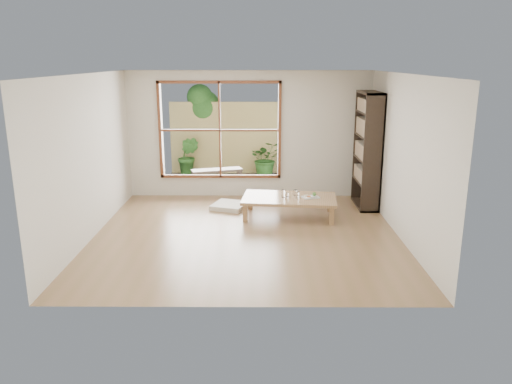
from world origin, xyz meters
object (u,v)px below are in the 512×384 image
bookshelf (367,150)px  food_tray (311,196)px  garden_bench (217,172)px  low_table (289,199)px

bookshelf → food_tray: bearing=-147.0°
garden_bench → food_tray: bearing=-67.6°
bookshelf → garden_bench: 3.54m
food_tray → garden_bench: bearing=111.2°
garden_bench → low_table: bearing=-73.7°
low_table → food_tray: food_tray is taller
food_tray → garden_bench: 3.02m
bookshelf → food_tray: (-1.14, -0.74, -0.72)m
low_table → bookshelf: (1.54, 0.72, 0.79)m
food_tray → low_table: bearing=158.6°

